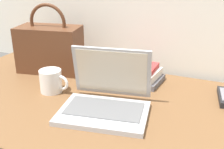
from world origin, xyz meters
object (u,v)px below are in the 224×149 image
(coffee_mug, at_px, (52,80))
(handbag, at_px, (50,48))
(book_stack, at_px, (139,74))
(laptop, at_px, (106,98))

(coffee_mug, relative_size, handbag, 0.39)
(coffee_mug, height_order, handbag, handbag)
(coffee_mug, bearing_deg, book_stack, 39.09)
(laptop, bearing_deg, coffee_mug, 168.98)
(coffee_mug, height_order, book_stack, coffee_mug)
(coffee_mug, xyz_separation_m, handbag, (-0.15, 0.20, 0.07))
(laptop, height_order, handbag, handbag)
(laptop, bearing_deg, handbag, 148.46)
(handbag, bearing_deg, laptop, -31.54)
(handbag, bearing_deg, coffee_mug, -54.41)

